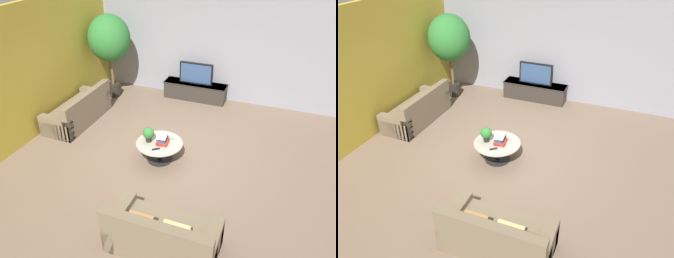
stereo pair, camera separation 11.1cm
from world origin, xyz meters
The scene contains 13 objects.
ground_plane centered at (0.00, 0.00, 0.00)m, with size 24.00×24.00×0.00m, color brown.
back_wall_stone centered at (0.00, 3.26, 1.50)m, with size 7.40×0.12×3.00m, color gray.
side_wall_left centered at (-3.26, 0.20, 1.50)m, with size 0.12×7.40×3.00m, color gold.
media_console centered at (-0.24, 2.94, 0.25)m, with size 1.81×0.50×0.49m.
television centered at (-0.24, 2.94, 0.78)m, with size 0.95×0.13×0.60m.
coffee_table centered at (-0.08, -0.19, 0.30)m, with size 0.98×0.98×0.43m.
couch_by_wall centered at (-2.62, 0.61, 0.28)m, with size 0.84×1.91×0.84m.
couch_near_entry centered at (0.84, -2.33, 0.29)m, with size 1.68×0.84×0.84m.
potted_palm_tall centered at (-2.56, 2.30, 1.67)m, with size 1.16×1.16×2.36m.
potted_plant_tabletop centered at (-0.31, -0.22, 0.62)m, with size 0.24×0.24×0.32m.
book_stack centered at (-0.02, -0.18, 0.51)m, with size 0.28×0.30×0.18m.
remote_black centered at (-0.06, -0.44, 0.44)m, with size 0.04×0.16×0.02m, color black.
remote_silver centered at (0.11, 0.06, 0.44)m, with size 0.04×0.16×0.02m, color gray.
Camera 2 is at (2.22, -5.40, 4.23)m, focal length 35.00 mm.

